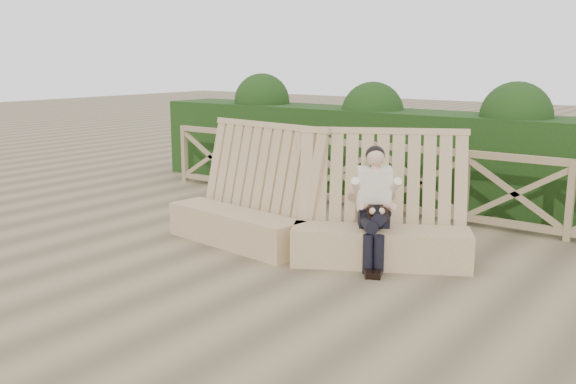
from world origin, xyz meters
The scene contains 5 objects.
ground centered at (0.00, 0.00, 0.00)m, with size 60.00×60.00×0.00m, color brown.
bench centered at (-0.35, 1.03, 0.39)m, with size 4.02×1.66×1.58m.
woman centered at (0.55, 1.11, 0.75)m, with size 0.68×0.87×1.39m.
guardrail centered at (0.00, 3.50, 0.55)m, with size 10.10×0.09×1.10m.
hedge centered at (0.00, 4.70, 0.75)m, with size 12.00×1.20×1.50m, color black.
Camera 1 is at (4.06, -5.30, 2.38)m, focal length 40.00 mm.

